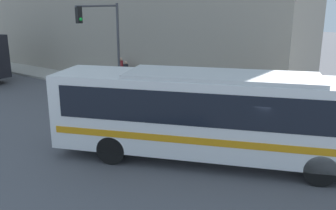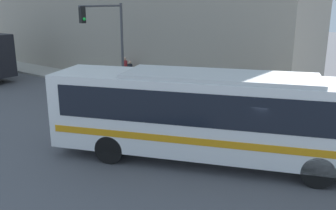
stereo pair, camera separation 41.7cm
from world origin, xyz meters
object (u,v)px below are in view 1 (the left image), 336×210
Objects in this scene: fire_hydrant at (236,104)px; parking_meter at (168,84)px; city_bus at (220,112)px; pedestrian_near_corner at (126,73)px; traffic_light_pole at (105,32)px; pedestrian_mid_block at (121,70)px.

parking_meter is (0.00, 4.28, 0.48)m from fire_hydrant.
city_bus is at bearing -131.43° from parking_meter.
pedestrian_near_corner is (1.24, 8.63, 0.41)m from fire_hydrant.
traffic_light_pole is at bearing 42.97° from city_bus.
fire_hydrant is at bearing -83.25° from traffic_light_pole.
city_bus is 15.02× the size of fire_hydrant.
fire_hydrant is 0.61× the size of parking_meter.
parking_meter is at bearing -104.40° from pedestrian_mid_block.
fire_hydrant is 0.15× the size of traffic_light_pole.
city_bus reaches higher than pedestrian_mid_block.
traffic_light_pole is 3.60m from pedestrian_mid_block.
city_bus reaches higher than fire_hydrant.
traffic_light_pole reaches higher than pedestrian_mid_block.
fire_hydrant is at bearing -98.19° from pedestrian_near_corner.
city_bus is at bearing -122.66° from pedestrian_near_corner.
city_bus is 13.17m from pedestrian_mid_block.
city_bus is 8.58m from parking_meter.
city_bus is 6.57× the size of pedestrian_mid_block.
traffic_light_pole reaches higher than city_bus.
city_bus reaches higher than pedestrian_near_corner.
pedestrian_near_corner reaches higher than fire_hydrant.
pedestrian_near_corner is (1.24, 4.35, -0.07)m from parking_meter.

